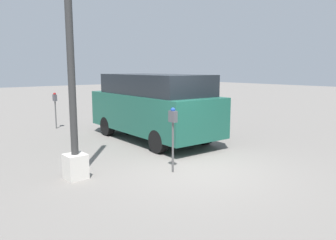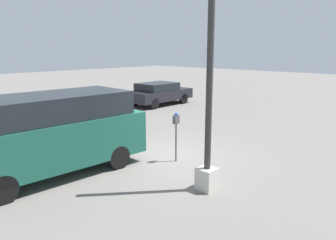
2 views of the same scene
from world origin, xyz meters
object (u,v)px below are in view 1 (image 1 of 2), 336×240
object	(u,v)px
parking_meter_near	(173,125)
parked_van	(153,105)
parking_meter_far	(55,102)
lamp_post	(72,98)

from	to	relation	value
parking_meter_near	parked_van	world-z (taller)	parked_van
parked_van	parking_meter_near	bearing A→B (deg)	152.52
parking_meter_far	lamp_post	distance (m)	6.63
parking_meter_far	parked_van	bearing A→B (deg)	-158.89
parking_meter_far	lamp_post	world-z (taller)	lamp_post
parking_meter_far	parked_van	world-z (taller)	parked_van
lamp_post	parked_van	distance (m)	4.31
parked_van	lamp_post	bearing A→B (deg)	121.61
lamp_post	parking_meter_near	bearing A→B (deg)	-118.17
parking_meter_far	parking_meter_near	bearing A→B (deg)	178.20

